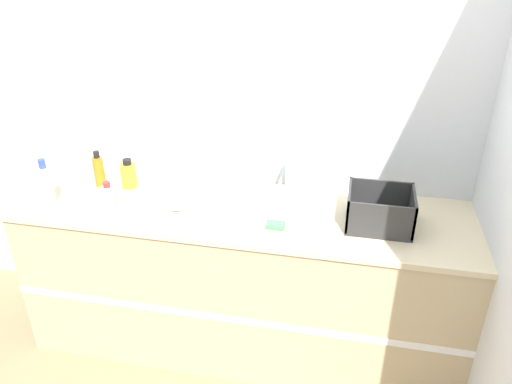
# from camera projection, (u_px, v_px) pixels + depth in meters

# --- Properties ---
(ground_plane) EXTENTS (12.00, 12.00, 0.00)m
(ground_plane) POSITION_uv_depth(u_px,v_px,m) (231.00, 380.00, 2.75)
(ground_plane) COLOR #937A56
(wall_back) EXTENTS (4.78, 0.06, 2.60)m
(wall_back) POSITION_uv_depth(u_px,v_px,m) (256.00, 116.00, 2.73)
(wall_back) COLOR silver
(wall_back) RESTS_ON ground_plane
(wall_right) EXTENTS (0.06, 2.65, 2.60)m
(wall_right) POSITION_uv_depth(u_px,v_px,m) (509.00, 160.00, 2.21)
(wall_right) COLOR silver
(wall_right) RESTS_ON ground_plane
(counter_cabinet) EXTENTS (2.40, 0.67, 0.91)m
(counter_cabinet) POSITION_uv_depth(u_px,v_px,m) (243.00, 278.00, 2.82)
(counter_cabinet) COLOR tan
(counter_cabinet) RESTS_ON ground_plane
(sink) EXTENTS (0.54, 0.38, 0.24)m
(sink) POSITION_uv_depth(u_px,v_px,m) (283.00, 202.00, 2.63)
(sink) COLOR silver
(sink) RESTS_ON counter_cabinet
(paper_towel_roll) EXTENTS (0.11, 0.11, 0.25)m
(paper_towel_roll) POSITION_uv_depth(u_px,v_px,m) (175.00, 186.00, 2.55)
(paper_towel_roll) COLOR #4C4C51
(paper_towel_roll) RESTS_ON counter_cabinet
(dish_rack) EXTENTS (0.32, 0.27, 0.18)m
(dish_rack) POSITION_uv_depth(u_px,v_px,m) (379.00, 213.00, 2.43)
(dish_rack) COLOR #2D2D2D
(dish_rack) RESTS_ON counter_cabinet
(bottle_white_spray) EXTENTS (0.07, 0.07, 0.15)m
(bottle_white_spray) POSITION_uv_depth(u_px,v_px,m) (109.00, 197.00, 2.57)
(bottle_white_spray) COLOR white
(bottle_white_spray) RESTS_ON counter_cabinet
(bottle_amber) EXTENTS (0.06, 0.06, 0.21)m
(bottle_amber) POSITION_uv_depth(u_px,v_px,m) (99.00, 171.00, 2.80)
(bottle_amber) COLOR #B26B19
(bottle_amber) RESTS_ON counter_cabinet
(bottle_yellow) EXTENTS (0.09, 0.09, 0.17)m
(bottle_yellow) POSITION_uv_depth(u_px,v_px,m) (129.00, 175.00, 2.79)
(bottle_yellow) COLOR yellow
(bottle_yellow) RESTS_ON counter_cabinet
(bottle_clear) EXTENTS (0.06, 0.06, 0.27)m
(bottle_clear) POSITION_uv_depth(u_px,v_px,m) (47.00, 186.00, 2.57)
(bottle_clear) COLOR silver
(bottle_clear) RESTS_ON counter_cabinet
(sponge) EXTENTS (0.09, 0.06, 0.02)m
(sponge) POSITION_uv_depth(u_px,v_px,m) (275.00, 225.00, 2.43)
(sponge) COLOR #4CB259
(sponge) RESTS_ON counter_cabinet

